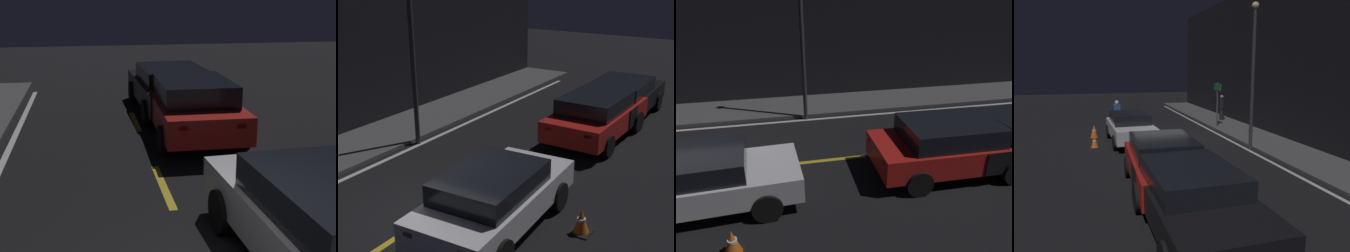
% 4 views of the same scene
% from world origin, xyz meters
% --- Properties ---
extents(lane_dash_d, '(2.00, 0.14, 0.01)m').
position_xyz_m(lane_dash_d, '(3.50, 0.00, 0.00)').
color(lane_dash_d, gold).
rests_on(lane_dash_d, ground).
extents(lane_dash_e, '(2.00, 0.14, 0.01)m').
position_xyz_m(lane_dash_e, '(8.00, 0.00, 0.00)').
color(lane_dash_e, gold).
rests_on(lane_dash_e, ground).
extents(sedan_white, '(4.15, 2.01, 1.31)m').
position_xyz_m(sedan_white, '(0.45, -1.43, 0.71)').
color(sedan_white, silver).
rests_on(sedan_white, ground).
extents(taxi_red, '(4.21, 2.01, 1.41)m').
position_xyz_m(taxi_red, '(6.44, -1.19, 0.75)').
color(taxi_red, red).
rests_on(taxi_red, ground).
extents(van_black, '(4.48, 2.12, 1.34)m').
position_xyz_m(van_black, '(8.94, -1.14, 0.74)').
color(van_black, black).
rests_on(van_black, ground).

